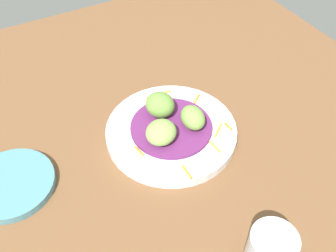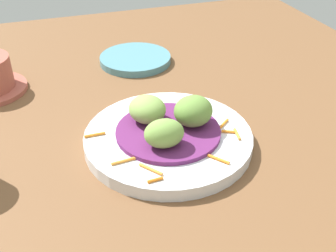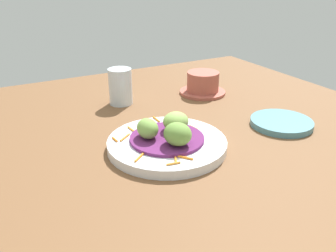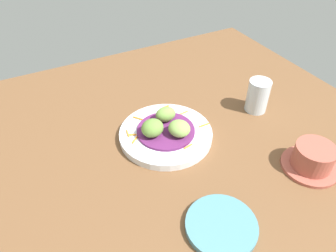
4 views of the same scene
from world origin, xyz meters
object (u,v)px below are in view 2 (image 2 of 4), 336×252
guac_scoop_center (193,111)px  side_plate_small (135,59)px  guac_scoop_left (164,133)px  guac_scoop_right (147,109)px  main_plate (168,139)px

guac_scoop_center → side_plate_small: size_ratio=0.40×
guac_scoop_left → guac_scoop_right: 6.58cm
guac_scoop_center → side_plate_small: guac_scoop_center is taller
guac_scoop_right → main_plate: bearing=123.5°
guac_scoop_right → side_plate_small: (-4.69, -25.18, -3.76)cm
guac_scoop_right → side_plate_small: 25.88cm
main_plate → side_plate_small: main_plate is taller
main_plate → guac_scoop_right: 5.16cm
side_plate_small → guac_scoop_left: bearing=82.3°
main_plate → guac_scoop_right: bearing=-56.5°
guac_scoop_center → guac_scoop_right: size_ratio=1.01×
guac_scoop_left → guac_scoop_right: bearing=-86.5°
main_plate → guac_scoop_center: size_ratio=4.26×
main_plate → side_plate_small: size_ratio=1.70×
main_plate → guac_scoop_center: bearing=-176.5°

